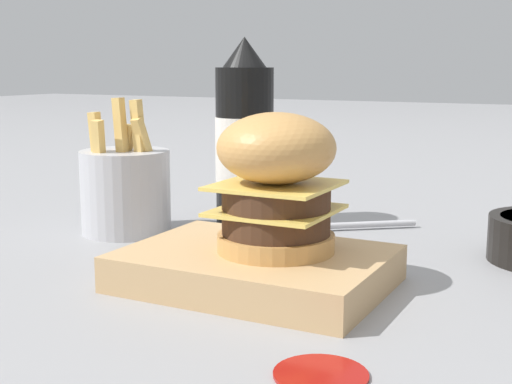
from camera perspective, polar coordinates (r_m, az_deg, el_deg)
ground_plane at (r=0.60m, az=-1.83°, el=-7.52°), size 6.00×6.00×0.00m
serving_board at (r=0.60m, az=-0.00°, el=-6.12°), size 0.21×0.16×0.03m
burger at (r=0.58m, az=1.63°, el=0.86°), size 0.10×0.10×0.12m
ketchup_bottle at (r=0.82m, az=-0.91°, el=4.10°), size 0.07×0.07×0.21m
fries_basket at (r=0.80m, az=-10.40°, el=0.22°), size 0.10×0.10×0.15m
spoon at (r=0.80m, az=5.58°, el=-2.73°), size 0.13×0.10×0.01m
ketchup_puddle at (r=0.44m, az=5.21°, el=-14.21°), size 0.06×0.06×0.00m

